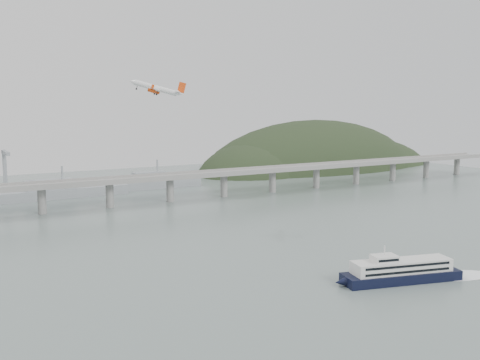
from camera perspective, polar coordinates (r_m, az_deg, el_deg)
ground at (r=279.44m, az=5.83°, el=-8.64°), size 900.00×900.00×0.00m
bridge at (r=448.69m, az=-9.62°, el=-0.21°), size 800.00×22.00×23.90m
headland at (r=712.04m, az=8.41°, el=-0.29°), size 365.00×155.00×156.00m
ferry at (r=263.22m, az=16.06°, el=-8.90°), size 88.21×32.84×16.94m
airliner at (r=332.34m, az=-8.44°, el=9.19°), size 29.02×27.58×11.30m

